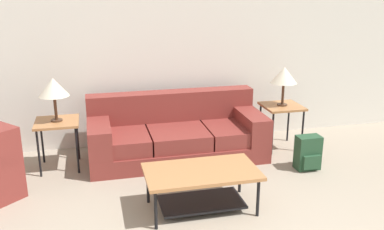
{
  "coord_description": "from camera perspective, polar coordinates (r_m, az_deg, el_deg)",
  "views": [
    {
      "loc": [
        -1.3,
        -1.61,
        2.23
      ],
      "look_at": [
        -0.21,
        2.88,
        0.8
      ],
      "focal_mm": 40.0,
      "sensor_mm": 36.0,
      "label": 1
    }
  ],
  "objects": [
    {
      "name": "wall_back",
      "position": [
        6.1,
        -1.13,
        8.44
      ],
      "size": [
        9.1,
        0.06,
        2.6
      ],
      "color": "silver",
      "rests_on": "ground_plane"
    },
    {
      "name": "couch",
      "position": [
        5.68,
        -2.14,
        -2.75
      ],
      "size": [
        2.28,
        0.98,
        0.82
      ],
      "color": "maroon",
      "rests_on": "ground_plane"
    },
    {
      "name": "coffee_table",
      "position": [
        4.37,
        1.26,
        -8.7
      ],
      "size": [
        1.14,
        0.65,
        0.44
      ],
      "color": "#A87042",
      "rests_on": "ground_plane"
    },
    {
      "name": "side_table_left",
      "position": [
        5.49,
        -17.53,
        -1.42
      ],
      "size": [
        0.52,
        0.52,
        0.62
      ],
      "color": "#A87042",
      "rests_on": "ground_plane"
    },
    {
      "name": "side_table_right",
      "position": [
        6.03,
        11.89,
        0.68
      ],
      "size": [
        0.52,
        0.52,
        0.62
      ],
      "color": "#A87042",
      "rests_on": "ground_plane"
    },
    {
      "name": "table_lamp_left",
      "position": [
        5.37,
        -17.99,
        3.48
      ],
      "size": [
        0.36,
        0.36,
        0.54
      ],
      "color": "#472D1E",
      "rests_on": "side_table_left"
    },
    {
      "name": "table_lamp_right",
      "position": [
        5.92,
        12.17,
        5.17
      ],
      "size": [
        0.36,
        0.36,
        0.54
      ],
      "color": "#472D1E",
      "rests_on": "side_table_right"
    },
    {
      "name": "backpack",
      "position": [
        5.52,
        15.21,
        -4.93
      ],
      "size": [
        0.3,
        0.26,
        0.43
      ],
      "color": "#23472D",
      "rests_on": "ground_plane"
    }
  ]
}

